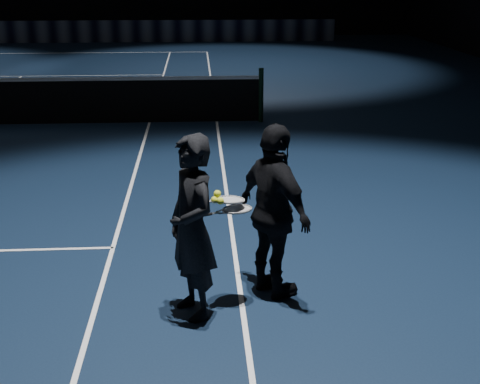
# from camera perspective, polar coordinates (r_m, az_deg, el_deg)

# --- Properties ---
(net_post_right) EXTENTS (0.10, 0.10, 1.10)m
(net_post_right) POSITION_cam_1_polar(r_m,az_deg,el_deg) (13.77, 1.80, 8.26)
(net_post_right) COLOR black
(net_post_right) RESTS_ON floor
(sponsor_backdrop) EXTENTS (22.00, 0.15, 0.90)m
(sponsor_backdrop) POSITION_cam_1_polar(r_m,az_deg,el_deg) (29.54, -13.97, 13.14)
(sponsor_backdrop) COLOR black
(sponsor_backdrop) RESTS_ON floor
(player_a) EXTENTS (0.64, 0.73, 1.70)m
(player_a) POSITION_cam_1_polar(r_m,az_deg,el_deg) (5.95, -4.10, -3.05)
(player_a) COLOR black
(player_a) RESTS_ON floor
(player_b) EXTENTS (0.86, 1.07, 1.70)m
(player_b) POSITION_cam_1_polar(r_m,az_deg,el_deg) (6.31, 2.96, -1.71)
(player_b) COLOR black
(player_b) RESTS_ON floor
(racket_lower) EXTENTS (0.71, 0.48, 0.03)m
(racket_lower) POSITION_cam_1_polar(r_m,az_deg,el_deg) (6.09, -0.26, -1.47)
(racket_lower) COLOR black
(racket_lower) RESTS_ON player_a
(racket_upper) EXTENTS (0.70, 0.52, 0.10)m
(racket_upper) POSITION_cam_1_polar(r_m,az_deg,el_deg) (6.08, -0.85, -0.67)
(racket_upper) COLOR black
(racket_upper) RESTS_ON player_b
(tennis_balls) EXTENTS (0.12, 0.10, 0.12)m
(tennis_balls) POSITION_cam_1_polar(r_m,az_deg,el_deg) (5.97, -1.94, -0.54)
(tennis_balls) COLOR yellow
(tennis_balls) RESTS_ON racket_upper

